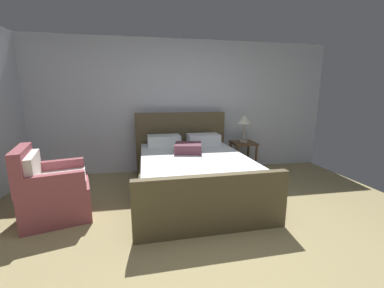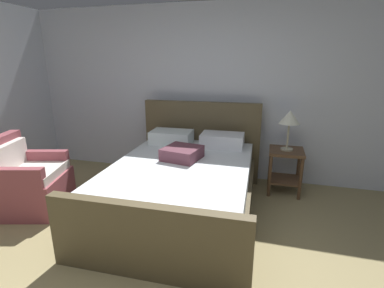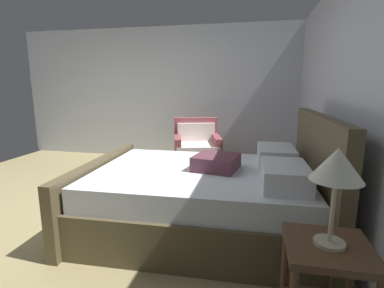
{
  "view_description": "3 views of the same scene",
  "coord_description": "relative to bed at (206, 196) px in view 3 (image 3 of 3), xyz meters",
  "views": [
    {
      "loc": [
        -0.67,
        -1.9,
        1.47
      ],
      "look_at": [
        -0.16,
        0.98,
        0.88
      ],
      "focal_mm": 22.05,
      "sensor_mm": 36.0,
      "label": 1
    },
    {
      "loc": [
        0.84,
        -1.44,
        1.73
      ],
      "look_at": [
        0.11,
        1.21,
        0.93
      ],
      "focal_mm": 26.65,
      "sensor_mm": 36.0,
      "label": 2
    },
    {
      "loc": [
        2.61,
        1.93,
        1.42
      ],
      "look_at": [
        -0.3,
        1.31,
        0.82
      ],
      "focal_mm": 27.07,
      "sensor_mm": 36.0,
      "label": 3
    }
  ],
  "objects": [
    {
      "name": "ground_plane",
      "position": [
        0.08,
        -1.5,
        -0.36
      ],
      "size": [
        5.72,
        5.43,
        0.02
      ],
      "primitive_type": "cube",
      "color": "#95865A"
    },
    {
      "name": "nightstand_right",
      "position": [
        1.17,
        0.85,
        0.06
      ],
      "size": [
        0.44,
        0.44,
        0.6
      ],
      "color": "brown",
      "rests_on": "ground"
    },
    {
      "name": "table_lamp_right",
      "position": [
        1.17,
        0.85,
        0.67
      ],
      "size": [
        0.26,
        0.26,
        0.52
      ],
      "color": "#B7B293",
      "rests_on": "nightstand_right"
    },
    {
      "name": "bed",
      "position": [
        0.0,
        0.0,
        0.0
      ],
      "size": [
        1.76,
        2.3,
        1.17
      ],
      "color": "brown",
      "rests_on": "ground"
    },
    {
      "name": "wall_side_left",
      "position": [
        -2.84,
        -1.5,
        0.91
      ],
      "size": [
        0.12,
        5.55,
        2.52
      ],
      "primitive_type": "cube",
      "color": "silver",
      "rests_on": "ground"
    },
    {
      "name": "wall_back",
      "position": [
        0.08,
        1.27,
        0.91
      ],
      "size": [
        5.84,
        0.12,
        2.52
      ],
      "primitive_type": "cube",
      "color": "silver",
      "rests_on": "ground"
    },
    {
      "name": "armchair",
      "position": [
        -1.8,
        -0.45,
        0.0
      ],
      "size": [
        0.9,
        0.89,
        0.9
      ],
      "color": "#91454D",
      "rests_on": "ground"
    }
  ]
}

